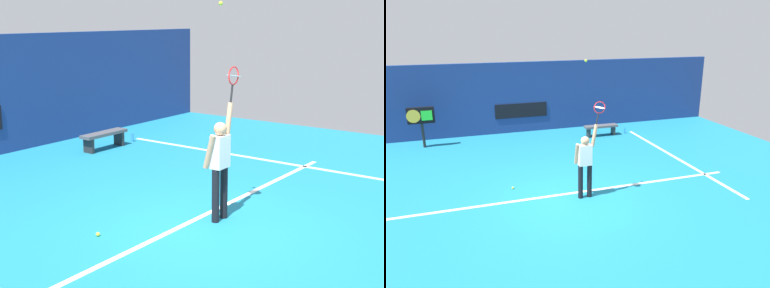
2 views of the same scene
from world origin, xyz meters
The scene contains 12 objects.
ground_plane centered at (0.00, 0.00, 0.00)m, with size 18.00×18.00×0.00m, color teal.
back_wall centered at (0.00, 7.09, 1.48)m, with size 18.00×0.20×2.96m, color navy.
sponsor_banner_center centered at (0.00, 6.97, 0.95)m, with size 2.20×0.03×0.60m, color black.
court_baseline centered at (0.00, 0.35, 0.01)m, with size 10.00×0.10×0.01m, color white.
court_sideline centered at (4.46, 2.00, 0.01)m, with size 0.10×7.00×0.01m, color white.
tennis_player centered at (0.42, 0.03, 1.01)m, with size 0.59×0.31×1.99m.
tennis_racket centered at (0.79, 0.03, 2.38)m, with size 0.37×0.27×0.62m.
tennis_ball centered at (0.43, 0.06, 3.58)m, with size 0.07×0.07×0.07m, color #CCE033.
scoreboard_clock centered at (-3.89, 6.00, 1.18)m, with size 0.96×0.20×1.54m.
court_bench centered at (3.01, 5.35, 0.34)m, with size 1.40×0.36×0.45m.
water_bottle centered at (4.09, 5.35, 0.12)m, with size 0.07×0.07×0.24m, color #338CD8.
spare_ball centered at (-1.33, 1.16, 0.03)m, with size 0.07×0.07×0.07m, color #CCE033.
Camera 2 is at (-2.65, -8.54, 4.37)m, focal length 34.92 mm.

